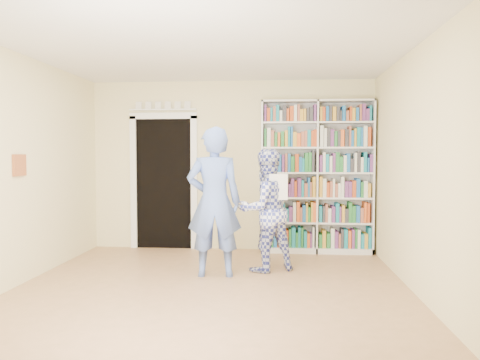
# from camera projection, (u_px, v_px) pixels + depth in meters

# --- Properties ---
(floor) EXTENTS (5.00, 5.00, 0.00)m
(floor) POSITION_uv_depth(u_px,v_px,m) (208.00, 294.00, 5.09)
(floor) COLOR #9F754D
(floor) RESTS_ON ground
(ceiling) EXTENTS (5.00, 5.00, 0.00)m
(ceiling) POSITION_uv_depth(u_px,v_px,m) (207.00, 43.00, 4.95)
(ceiling) COLOR white
(ceiling) RESTS_ON wall_back
(wall_back) EXTENTS (4.50, 0.00, 4.50)m
(wall_back) POSITION_uv_depth(u_px,v_px,m) (231.00, 166.00, 7.51)
(wall_back) COLOR beige
(wall_back) RESTS_ON floor
(wall_left) EXTENTS (0.00, 5.00, 5.00)m
(wall_left) POSITION_uv_depth(u_px,v_px,m) (8.00, 170.00, 5.21)
(wall_left) COLOR beige
(wall_left) RESTS_ON floor
(wall_right) EXTENTS (0.00, 5.00, 5.00)m
(wall_right) POSITION_uv_depth(u_px,v_px,m) (423.00, 171.00, 4.83)
(wall_right) COLOR beige
(wall_right) RESTS_ON floor
(bookshelf) EXTENTS (1.72, 0.32, 2.36)m
(bookshelf) POSITION_uv_depth(u_px,v_px,m) (317.00, 176.00, 7.25)
(bookshelf) COLOR white
(bookshelf) RESTS_ON floor
(doorway) EXTENTS (1.10, 0.08, 2.43)m
(doorway) POSITION_uv_depth(u_px,v_px,m) (164.00, 176.00, 7.59)
(doorway) COLOR black
(doorway) RESTS_ON floor
(wall_art) EXTENTS (0.03, 0.25, 0.25)m
(wall_art) POSITION_uv_depth(u_px,v_px,m) (19.00, 165.00, 5.40)
(wall_art) COLOR brown
(wall_art) RESTS_ON wall_left
(man_blue) EXTENTS (0.73, 0.52, 1.87)m
(man_blue) POSITION_uv_depth(u_px,v_px,m) (214.00, 202.00, 5.83)
(man_blue) COLOR #5C7BCE
(man_blue) RESTS_ON floor
(man_plaid) EXTENTS (0.97, 0.91, 1.60)m
(man_plaid) POSITION_uv_depth(u_px,v_px,m) (265.00, 210.00, 6.11)
(man_plaid) COLOR #343E9F
(man_plaid) RESTS_ON floor
(paper_sheet) EXTENTS (0.23, 0.01, 0.33)m
(paper_sheet) POSITION_uv_depth(u_px,v_px,m) (278.00, 187.00, 5.91)
(paper_sheet) COLOR white
(paper_sheet) RESTS_ON man_plaid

